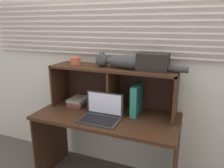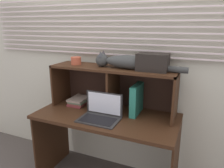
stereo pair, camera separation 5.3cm
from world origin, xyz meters
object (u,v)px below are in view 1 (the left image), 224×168
object	(u,v)px
storage_box	(153,62)
laptop	(101,114)
small_basket	(76,61)
cat	(129,62)
book_stack	(79,101)
binder_upright	(137,99)

from	to	relation	value
storage_box	laptop	bearing A→B (deg)	-148.99
small_basket	storage_box	xyz separation A→B (m)	(0.78, 0.00, 0.04)
cat	book_stack	size ratio (longest dim) A/B	3.60
laptop	small_basket	distance (m)	0.62
storage_box	book_stack	bearing A→B (deg)	179.93
laptop	book_stack	xyz separation A→B (m)	(-0.37, 0.24, -0.01)
laptop	storage_box	world-z (taller)	storage_box
small_basket	storage_box	distance (m)	0.78
laptop	storage_box	bearing A→B (deg)	31.01
binder_upright	small_basket	size ratio (longest dim) A/B	2.79
cat	book_stack	distance (m)	0.71
storage_box	small_basket	bearing A→B (deg)	180.00
cat	book_stack	xyz separation A→B (m)	(-0.54, 0.00, -0.45)
binder_upright	book_stack	xyz separation A→B (m)	(-0.63, 0.00, -0.11)
book_stack	laptop	bearing A→B (deg)	-32.93
book_stack	small_basket	xyz separation A→B (m)	(-0.02, -0.00, 0.43)
binder_upright	small_basket	bearing A→B (deg)	180.00
book_stack	small_basket	size ratio (longest dim) A/B	2.32
small_basket	book_stack	bearing A→B (deg)	2.94
small_basket	storage_box	size ratio (longest dim) A/B	0.38
cat	binder_upright	distance (m)	0.36
laptop	small_basket	world-z (taller)	small_basket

